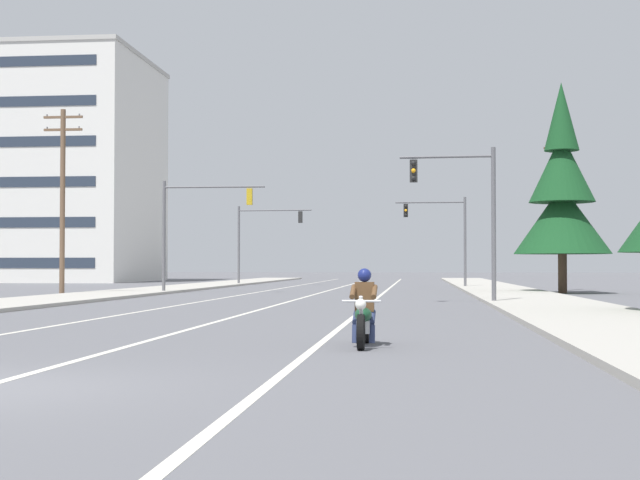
{
  "coord_description": "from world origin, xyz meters",
  "views": [
    {
      "loc": [
        5.3,
        -10.84,
        1.51
      ],
      "look_at": [
        1.72,
        23.14,
        2.46
      ],
      "focal_mm": 51.96,
      "sensor_mm": 36.0,
      "label": 1
    }
  ],
  "objects_px": {
    "traffic_signal_mid_right": "(445,228)",
    "apartment_building_far_left_block": "(40,170)",
    "traffic_signal_near_right": "(467,202)",
    "traffic_signal_near_left": "(194,218)",
    "motorcycle_with_rider": "(364,315)",
    "utility_pole_right_far": "(561,213)",
    "conifer_tree_right_verge_far": "(562,196)",
    "utility_pole_left_near": "(63,195)",
    "traffic_signal_mid_left": "(260,232)"
  },
  "relations": [
    {
      "from": "utility_pole_left_near",
      "to": "motorcycle_with_rider",
      "type": "bearing_deg",
      "value": -58.95
    },
    {
      "from": "conifer_tree_right_verge_far",
      "to": "traffic_signal_mid_right",
      "type": "bearing_deg",
      "value": 117.25
    },
    {
      "from": "traffic_signal_mid_right",
      "to": "traffic_signal_mid_left",
      "type": "xyz_separation_m",
      "value": [
        -14.11,
        7.93,
        0.07
      ]
    },
    {
      "from": "utility_pole_right_far",
      "to": "utility_pole_left_near",
      "type": "bearing_deg",
      "value": -157.99
    },
    {
      "from": "conifer_tree_right_verge_far",
      "to": "apartment_building_far_left_block",
      "type": "xyz_separation_m",
      "value": [
        -44.3,
        34.31,
        5.48
      ]
    },
    {
      "from": "conifer_tree_right_verge_far",
      "to": "traffic_signal_mid_left",
      "type": "bearing_deg",
      "value": 135.7
    },
    {
      "from": "traffic_signal_near_left",
      "to": "utility_pole_right_far",
      "type": "relative_size",
      "value": 0.69
    },
    {
      "from": "traffic_signal_near_right",
      "to": "apartment_building_far_left_block",
      "type": "distance_m",
      "value": 62.69
    },
    {
      "from": "motorcycle_with_rider",
      "to": "apartment_building_far_left_block",
      "type": "relative_size",
      "value": 0.1
    },
    {
      "from": "motorcycle_with_rider",
      "to": "utility_pole_right_far",
      "type": "bearing_deg",
      "value": 76.29
    },
    {
      "from": "utility_pole_left_near",
      "to": "conifer_tree_right_verge_far",
      "type": "relative_size",
      "value": 0.82
    },
    {
      "from": "apartment_building_far_left_block",
      "to": "conifer_tree_right_verge_far",
      "type": "bearing_deg",
      "value": -37.76
    },
    {
      "from": "traffic_signal_near_left",
      "to": "traffic_signal_mid_left",
      "type": "distance_m",
      "value": 21.6
    },
    {
      "from": "traffic_signal_mid_right",
      "to": "traffic_signal_near_right",
      "type": "bearing_deg",
      "value": -89.8
    },
    {
      "from": "traffic_signal_near_right",
      "to": "conifer_tree_right_verge_far",
      "type": "distance_m",
      "value": 16.02
    },
    {
      "from": "traffic_signal_mid_left",
      "to": "utility_pole_left_near",
      "type": "distance_m",
      "value": 26.32
    },
    {
      "from": "traffic_signal_near_right",
      "to": "utility_pole_left_near",
      "type": "relative_size",
      "value": 0.65
    },
    {
      "from": "traffic_signal_near_left",
      "to": "traffic_signal_mid_right",
      "type": "distance_m",
      "value": 19.66
    },
    {
      "from": "utility_pole_left_near",
      "to": "apartment_building_far_left_block",
      "type": "xyz_separation_m",
      "value": [
        -18.22,
        40.26,
        5.67
      ]
    },
    {
      "from": "motorcycle_with_rider",
      "to": "traffic_signal_near_left",
      "type": "height_order",
      "value": "traffic_signal_near_left"
    },
    {
      "from": "utility_pole_right_far",
      "to": "motorcycle_with_rider",
      "type": "bearing_deg",
      "value": -103.71
    },
    {
      "from": "traffic_signal_mid_right",
      "to": "apartment_building_far_left_block",
      "type": "distance_m",
      "value": 44.92
    },
    {
      "from": "traffic_signal_mid_right",
      "to": "utility_pole_right_far",
      "type": "relative_size",
      "value": 0.69
    },
    {
      "from": "traffic_signal_near_right",
      "to": "utility_pole_right_far",
      "type": "relative_size",
      "value": 0.69
    },
    {
      "from": "utility_pole_left_near",
      "to": "traffic_signal_mid_left",
      "type": "bearing_deg",
      "value": 77.0
    },
    {
      "from": "motorcycle_with_rider",
      "to": "apartment_building_far_left_block",
      "type": "distance_m",
      "value": 78.0
    },
    {
      "from": "motorcycle_with_rider",
      "to": "traffic_signal_mid_right",
      "type": "xyz_separation_m",
      "value": [
        2.87,
        46.19,
        3.51
      ]
    },
    {
      "from": "utility_pole_left_near",
      "to": "apartment_building_far_left_block",
      "type": "bearing_deg",
      "value": 114.35
    },
    {
      "from": "motorcycle_with_rider",
      "to": "traffic_signal_mid_right",
      "type": "distance_m",
      "value": 46.41
    },
    {
      "from": "traffic_signal_near_right",
      "to": "traffic_signal_near_left",
      "type": "bearing_deg",
      "value": 137.81
    },
    {
      "from": "utility_pole_right_far",
      "to": "conifer_tree_right_verge_far",
      "type": "height_order",
      "value": "conifer_tree_right_verge_far"
    },
    {
      "from": "apartment_building_far_left_block",
      "to": "motorcycle_with_rider",
      "type": "bearing_deg",
      "value": -62.77
    },
    {
      "from": "utility_pole_right_far",
      "to": "traffic_signal_near_right",
      "type": "bearing_deg",
      "value": -108.61
    },
    {
      "from": "conifer_tree_right_verge_far",
      "to": "traffic_signal_near_left",
      "type": "bearing_deg",
      "value": -174.54
    },
    {
      "from": "traffic_signal_near_right",
      "to": "traffic_signal_mid_left",
      "type": "xyz_separation_m",
      "value": [
        -14.2,
        34.49,
        0.13
      ]
    },
    {
      "from": "motorcycle_with_rider",
      "to": "traffic_signal_mid_left",
      "type": "relative_size",
      "value": 0.35
    },
    {
      "from": "motorcycle_with_rider",
      "to": "traffic_signal_near_right",
      "type": "relative_size",
      "value": 0.35
    },
    {
      "from": "traffic_signal_near_right",
      "to": "traffic_signal_mid_left",
      "type": "bearing_deg",
      "value": 112.38
    },
    {
      "from": "traffic_signal_near_left",
      "to": "utility_pole_left_near",
      "type": "bearing_deg",
      "value": -145.71
    },
    {
      "from": "motorcycle_with_rider",
      "to": "traffic_signal_mid_left",
      "type": "xyz_separation_m",
      "value": [
        -11.24,
        54.12,
        3.57
      ]
    },
    {
      "from": "apartment_building_far_left_block",
      "to": "utility_pole_right_far",
      "type": "bearing_deg",
      "value": -33.23
    },
    {
      "from": "utility_pole_right_far",
      "to": "apartment_building_far_left_block",
      "type": "xyz_separation_m",
      "value": [
        -44.96,
        29.45,
        6.12
      ]
    },
    {
      "from": "traffic_signal_near_right",
      "to": "traffic_signal_near_left",
      "type": "xyz_separation_m",
      "value": [
        -14.22,
        12.89,
        0.12
      ]
    },
    {
      "from": "utility_pole_left_near",
      "to": "utility_pole_right_far",
      "type": "xyz_separation_m",
      "value": [
        26.74,
        10.81,
        -0.45
      ]
    },
    {
      "from": "traffic_signal_mid_left",
      "to": "utility_pole_right_far",
      "type": "height_order",
      "value": "utility_pole_right_far"
    },
    {
      "from": "motorcycle_with_rider",
      "to": "traffic_signal_near_left",
      "type": "distance_m",
      "value": 34.59
    },
    {
      "from": "traffic_signal_near_right",
      "to": "utility_pole_right_far",
      "type": "height_order",
      "value": "utility_pole_right_far"
    },
    {
      "from": "traffic_signal_mid_right",
      "to": "apartment_building_far_left_block",
      "type": "xyz_separation_m",
      "value": [
        -38.25,
        22.57,
        6.72
      ]
    },
    {
      "from": "utility_pole_left_near",
      "to": "utility_pole_right_far",
      "type": "distance_m",
      "value": 28.85
    },
    {
      "from": "traffic_signal_mid_right",
      "to": "conifer_tree_right_verge_far",
      "type": "xyz_separation_m",
      "value": [
        6.05,
        -11.74,
        1.24
      ]
    }
  ]
}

